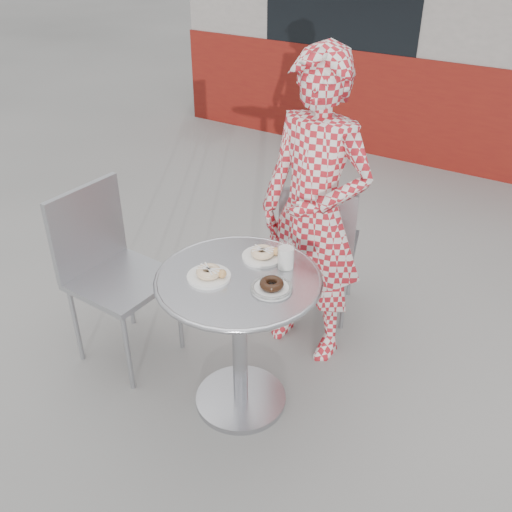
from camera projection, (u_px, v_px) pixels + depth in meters
The scene contains 9 objects.
ground at pixel (234, 397), 2.98m from camera, with size 60.00×60.00×0.00m, color #9C9995.
bistro_table at pixel (239, 311), 2.65m from camera, with size 0.76×0.76×0.77m.
chair_far at pixel (318, 271), 3.50m from camera, with size 0.54×0.54×0.90m.
chair_left at pixel (125, 309), 3.13m from camera, with size 0.49×0.49×0.98m.
seated_person at pixel (314, 214), 2.92m from camera, with size 0.61×0.40×1.68m, color #B01B24.
plate_far at pixel (263, 254), 2.69m from camera, with size 0.20×0.20×0.05m.
plate_near at pixel (209, 274), 2.54m from camera, with size 0.20×0.20×0.05m.
plate_checker at pixel (272, 286), 2.47m from camera, with size 0.18×0.18×0.05m.
milk_cup at pixel (286, 257), 2.59m from camera, with size 0.08×0.08×0.12m.
Camera 1 is at (1.24, -1.75, 2.19)m, focal length 40.00 mm.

